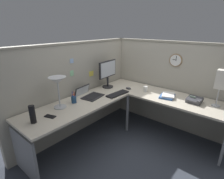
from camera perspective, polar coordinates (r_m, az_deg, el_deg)
The scene contains 20 objects.
ground_plane at distance 3.17m, azimuth 5.48°, elevation -15.13°, with size 6.80×6.80×0.00m, color #383D47.
cubicle_wall_back at distance 3.10m, azimuth -11.30°, elevation 0.24°, with size 2.57×0.12×1.58m.
cubicle_wall_right at distance 3.42m, azimuth 18.00°, elevation 1.44°, with size 0.12×2.37×1.58m.
desk at distance 2.73m, azimuth 4.98°, elevation -5.93°, with size 2.35×2.15×0.73m.
monitor at distance 3.24m, azimuth -1.40°, elevation 5.68°, with size 0.46×0.20×0.50m.
laptop at distance 2.92m, azimuth -7.72°, elevation -1.61°, with size 0.40×0.43×0.22m.
keyboard at distance 2.96m, azimuth 1.85°, elevation -1.42°, with size 0.43×0.14×0.02m, color black.
computer_mouse at distance 3.22m, azimuth 5.36°, elevation 0.39°, with size 0.06×0.10×0.03m, color #38383D.
desk_lamp_dome at distance 2.48m, azimuth -17.20°, elevation 2.06°, with size 0.24×0.24×0.44m.
pen_cup at distance 2.69m, azimuth -12.26°, elevation -3.16°, with size 0.08×0.08×0.18m.
cell_phone at distance 2.39m, azimuth -19.39°, elevation -8.22°, with size 0.07×0.14×0.01m, color black.
thermos_flask at distance 2.28m, azimuth -24.36°, elevation -7.34°, with size 0.07×0.07×0.22m, color black.
office_phone at distance 2.91m, azimuth 25.20°, elevation -3.19°, with size 0.20×0.21×0.11m.
book_stack at distance 3.00m, azimuth 17.55°, elevation -1.88°, with size 0.33×0.28×0.04m.
desk_lamp_paper at distance 2.83m, azimuth 31.84°, elevation 2.51°, with size 0.13×0.13×0.53m.
coffee_mug at distance 3.13m, azimuth 10.73°, elevation 0.18°, with size 0.08×0.08×0.10m, color silver.
wall_clock at distance 3.23m, azimuth 19.95°, elevation 8.90°, with size 0.04×0.22×0.22m.
pinned_note_leftmost at distance 2.87m, azimuth -12.92°, elevation 9.00°, with size 0.07×0.00×0.07m, color #99B7E5.
pinned_note_middle at distance 3.19m, azimuth -6.72°, elevation 5.13°, with size 0.10×0.00×0.09m, color #EAD84C.
pinned_note_rightmost at distance 2.91m, azimuth -12.85°, elevation 5.16°, with size 0.07×0.00×0.09m, color #8CCC99.
Camera 1 is at (-2.17, -1.44, 1.81)m, focal length 28.24 mm.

